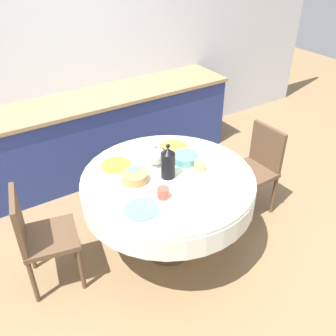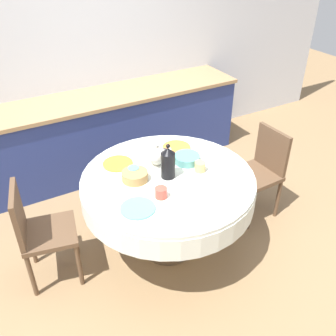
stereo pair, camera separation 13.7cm
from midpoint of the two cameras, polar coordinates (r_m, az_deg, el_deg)
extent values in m
plane|color=#8E704C|center=(3.42, 1.17, -11.99)|extent=(12.00, 12.00, 0.00)
cube|color=silver|center=(4.26, -11.97, 17.25)|extent=(7.00, 0.05, 2.60)
cube|color=navy|center=(4.29, -9.15, 4.96)|extent=(3.20, 0.60, 0.85)
cube|color=#A37F56|center=(4.10, -9.70, 10.43)|extent=(3.24, 0.64, 0.04)
cylinder|color=brown|center=(3.40, 1.18, -11.75)|extent=(0.44, 0.44, 0.04)
cylinder|color=brown|center=(3.21, 1.23, -8.23)|extent=(0.11, 0.11, 0.52)
cylinder|color=silver|center=(2.99, 1.31, -3.23)|extent=(1.37, 1.37, 0.18)
cylinder|color=silver|center=(2.93, 1.34, -1.57)|extent=(1.36, 1.36, 0.03)
cube|color=brown|center=(3.62, 14.10, -1.11)|extent=(0.41, 0.41, 0.04)
cube|color=brown|center=(3.62, 16.65, 2.69)|extent=(0.05, 0.38, 0.41)
cylinder|color=brown|center=(3.56, 13.47, -6.39)|extent=(0.04, 0.04, 0.42)
cylinder|color=brown|center=(3.75, 9.84, -3.52)|extent=(0.04, 0.04, 0.42)
cylinder|color=brown|center=(3.77, 17.40, -4.49)|extent=(0.04, 0.04, 0.42)
cylinder|color=brown|center=(3.96, 13.77, -1.88)|extent=(0.04, 0.04, 0.42)
cube|color=brown|center=(3.02, -16.37, -9.46)|extent=(0.47, 0.47, 0.04)
cube|color=brown|center=(2.90, -20.64, -6.71)|extent=(0.11, 0.38, 0.41)
cylinder|color=brown|center=(3.30, -12.87, -9.91)|extent=(0.04, 0.04, 0.42)
cylinder|color=brown|center=(3.05, -12.08, -14.29)|extent=(0.04, 0.04, 0.42)
cylinder|color=brown|center=(3.32, -18.99, -10.87)|extent=(0.04, 0.04, 0.42)
cylinder|color=brown|center=(3.07, -18.83, -15.32)|extent=(0.04, 0.04, 0.42)
cylinder|color=#60BCB7|center=(2.60, -3.12, -6.17)|extent=(0.25, 0.25, 0.01)
cylinder|color=#CC4C3D|center=(2.69, 0.38, -3.81)|extent=(0.09, 0.09, 0.08)
cylinder|color=white|center=(2.96, 10.09, -1.29)|extent=(0.25, 0.25, 0.01)
cylinder|color=#DBB766|center=(2.98, 6.22, 0.18)|extent=(0.09, 0.09, 0.08)
cylinder|color=yellow|center=(3.09, -6.40, 0.66)|extent=(0.25, 0.25, 0.01)
cylinder|color=#5BA39E|center=(2.91, -3.92, -0.59)|extent=(0.09, 0.09, 0.08)
cylinder|color=orange|center=(3.30, 2.49, 3.14)|extent=(0.25, 0.25, 0.01)
cylinder|color=#28282D|center=(3.12, 0.55, 2.02)|extent=(0.09, 0.09, 0.08)
cylinder|color=black|center=(2.86, 1.38, 0.33)|extent=(0.11, 0.11, 0.21)
cone|color=black|center=(2.79, 1.41, 2.56)|extent=(0.10, 0.10, 0.05)
sphere|color=black|center=(2.77, 1.43, 3.28)|extent=(0.03, 0.03, 0.03)
cylinder|color=silver|center=(3.06, -0.39, 0.60)|extent=(0.08, 0.08, 0.01)
sphere|color=silver|center=(3.02, -0.40, 1.93)|extent=(0.15, 0.15, 0.15)
cylinder|color=silver|center=(3.05, 1.09, 2.48)|extent=(0.09, 0.03, 0.06)
sphere|color=silver|center=(2.97, -0.40, 3.48)|extent=(0.03, 0.03, 0.03)
cylinder|color=#AD844C|center=(2.87, -3.72, -1.23)|extent=(0.20, 0.20, 0.07)
cylinder|color=#569993|center=(3.09, 4.18, 1.41)|extent=(0.21, 0.21, 0.06)
camera|label=1|loc=(0.07, -88.64, 0.89)|focal=40.00mm
camera|label=2|loc=(0.07, 91.36, -0.89)|focal=40.00mm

